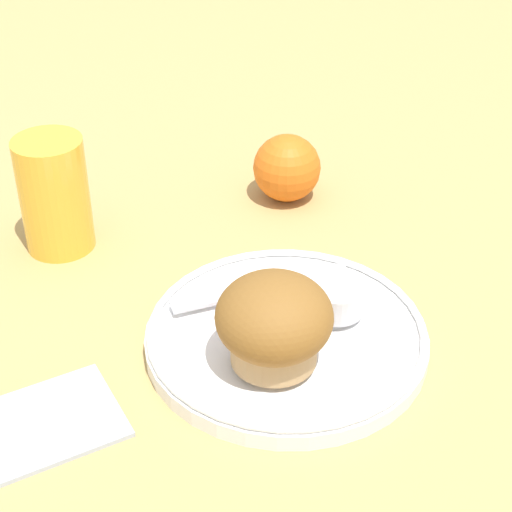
{
  "coord_description": "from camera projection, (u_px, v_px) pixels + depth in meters",
  "views": [
    {
      "loc": [
        -0.28,
        -0.45,
        0.45
      ],
      "look_at": [
        -0.0,
        0.05,
        0.06
      ],
      "focal_mm": 60.0,
      "sensor_mm": 36.0,
      "label": 1
    }
  ],
  "objects": [
    {
      "name": "plate",
      "position": [
        285.0,
        334.0,
        0.68
      ],
      "size": [
        0.23,
        0.23,
        0.02
      ],
      "color": "white",
      "rests_on": "ground_plane"
    },
    {
      "name": "butter_knife",
      "position": [
        266.0,
        286.0,
        0.72
      ],
      "size": [
        0.16,
        0.04,
        0.0
      ],
      "rotation": [
        0.0,
        0.0,
        -0.15
      ],
      "color": "silver",
      "rests_on": "plate"
    },
    {
      "name": "folded_napkin",
      "position": [
        14.0,
        432.0,
        0.6
      ],
      "size": [
        0.15,
        0.08,
        0.01
      ],
      "color": "#B2BCCC",
      "rests_on": "ground_plane"
    },
    {
      "name": "ground_plane",
      "position": [
        293.0,
        343.0,
        0.69
      ],
      "size": [
        3.0,
        3.0,
        0.0
      ],
      "primitive_type": "plane",
      "color": "tan"
    },
    {
      "name": "juice_glass",
      "position": [
        54.0,
        195.0,
        0.78
      ],
      "size": [
        0.06,
        0.06,
        0.11
      ],
      "color": "gold",
      "rests_on": "ground_plane"
    },
    {
      "name": "orange_fruit",
      "position": [
        287.0,
        168.0,
        0.86
      ],
      "size": [
        0.07,
        0.07,
        0.07
      ],
      "color": "orange",
      "rests_on": "ground_plane"
    },
    {
      "name": "cream_ramekin",
      "position": [
        335.0,
        295.0,
        0.69
      ],
      "size": [
        0.05,
        0.05,
        0.02
      ],
      "color": "silver",
      "rests_on": "plate"
    },
    {
      "name": "berry_pair",
      "position": [
        248.0,
        301.0,
        0.69
      ],
      "size": [
        0.03,
        0.02,
        0.02
      ],
      "color": "maroon",
      "rests_on": "plate"
    },
    {
      "name": "muffin",
      "position": [
        274.0,
        323.0,
        0.63
      ],
      "size": [
        0.09,
        0.09,
        0.07
      ],
      "color": "tan",
      "rests_on": "plate"
    }
  ]
}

